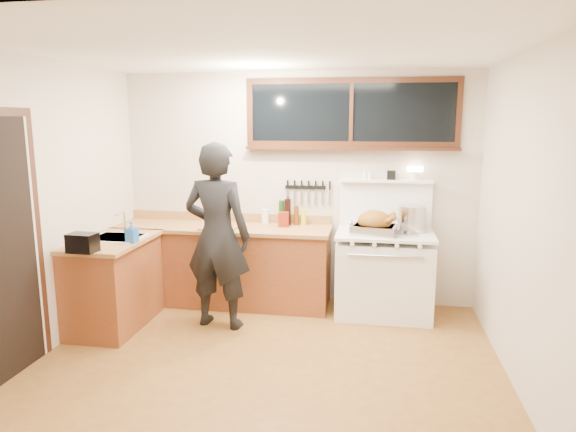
% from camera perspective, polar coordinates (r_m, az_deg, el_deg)
% --- Properties ---
extents(ground_plane, '(4.00, 3.50, 0.02)m').
position_cam_1_polar(ground_plane, '(4.58, -2.48, -16.39)').
color(ground_plane, brown).
extents(room_shell, '(4.10, 3.60, 2.65)m').
position_cam_1_polar(room_shell, '(4.11, -2.67, 4.74)').
color(room_shell, beige).
rests_on(room_shell, ground).
extents(counter_back, '(2.44, 0.64, 1.00)m').
position_cam_1_polar(counter_back, '(5.92, -7.20, -5.33)').
color(counter_back, brown).
rests_on(counter_back, ground).
extents(counter_left, '(0.64, 1.09, 0.90)m').
position_cam_1_polar(counter_left, '(5.52, -18.76, -7.01)').
color(counter_left, brown).
rests_on(counter_left, ground).
extents(sink_unit, '(0.50, 0.45, 0.37)m').
position_cam_1_polar(sink_unit, '(5.48, -18.45, -2.85)').
color(sink_unit, white).
rests_on(sink_unit, counter_left).
extents(vintage_stove, '(1.02, 0.74, 1.58)m').
position_cam_1_polar(vintage_stove, '(5.64, 10.60, -6.10)').
color(vintage_stove, white).
rests_on(vintage_stove, ground).
extents(back_window, '(2.32, 0.13, 0.77)m').
position_cam_1_polar(back_window, '(5.72, 7.02, 10.47)').
color(back_window, black).
rests_on(back_window, room_shell).
extents(knife_strip, '(0.52, 0.03, 0.28)m').
position_cam_1_polar(knife_strip, '(5.82, 2.13, 3.09)').
color(knife_strip, black).
rests_on(knife_strip, room_shell).
extents(man, '(0.73, 0.53, 1.87)m').
position_cam_1_polar(man, '(5.15, -7.86, -2.22)').
color(man, black).
rests_on(man, ground).
extents(soap_bottle, '(0.11, 0.11, 0.21)m').
position_cam_1_polar(soap_bottle, '(5.18, -16.97, -1.71)').
color(soap_bottle, blue).
rests_on(soap_bottle, counter_left).
extents(toaster, '(0.26, 0.18, 0.17)m').
position_cam_1_polar(toaster, '(4.97, -21.86, -2.78)').
color(toaster, black).
rests_on(toaster, counter_left).
extents(cutting_board, '(0.41, 0.32, 0.14)m').
position_cam_1_polar(cutting_board, '(5.64, -7.66, -0.90)').
color(cutting_board, '#A27240').
rests_on(cutting_board, counter_back).
extents(roast_turkey, '(0.51, 0.42, 0.25)m').
position_cam_1_polar(roast_turkey, '(5.39, 9.63, -0.95)').
color(roast_turkey, silver).
rests_on(roast_turkey, vintage_stove).
extents(stockpot, '(0.36, 0.36, 0.28)m').
position_cam_1_polar(stockpot, '(5.61, 13.54, -0.27)').
color(stockpot, silver).
rests_on(stockpot, vintage_stove).
extents(saucepan, '(0.19, 0.28, 0.11)m').
position_cam_1_polar(saucepan, '(5.67, 10.43, -0.91)').
color(saucepan, silver).
rests_on(saucepan, vintage_stove).
extents(pot_lid, '(0.28, 0.28, 0.04)m').
position_cam_1_polar(pot_lid, '(5.44, 12.87, -1.95)').
color(pot_lid, silver).
rests_on(pot_lid, vintage_stove).
extents(coffee_tin, '(0.12, 0.10, 0.17)m').
position_cam_1_polar(coffee_tin, '(5.70, -0.50, -0.38)').
color(coffee_tin, maroon).
rests_on(coffee_tin, counter_back).
extents(pitcher, '(0.09, 0.09, 0.16)m').
position_cam_1_polar(pitcher, '(5.90, -2.56, -0.03)').
color(pitcher, white).
rests_on(pitcher, counter_back).
extents(bottle_cluster, '(0.31, 0.07, 0.30)m').
position_cam_1_polar(bottle_cluster, '(5.79, 0.23, 0.27)').
color(bottle_cluster, black).
rests_on(bottle_cluster, counter_back).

